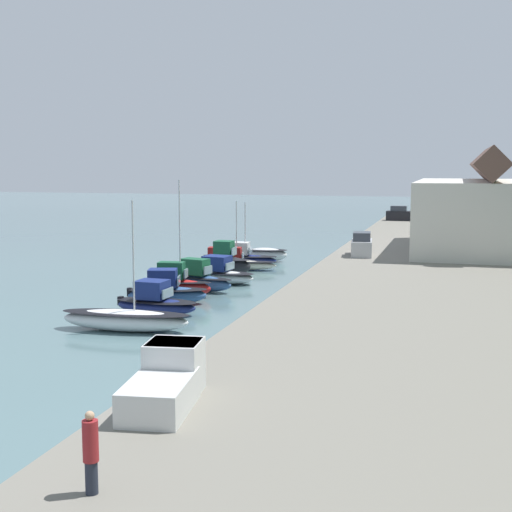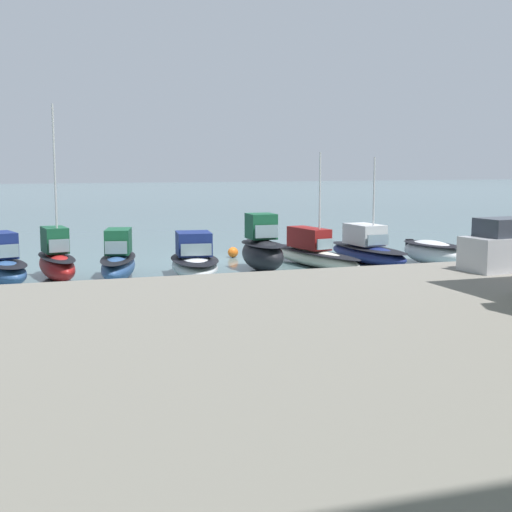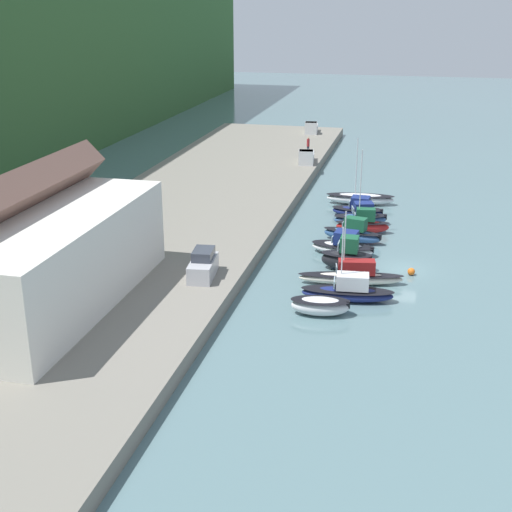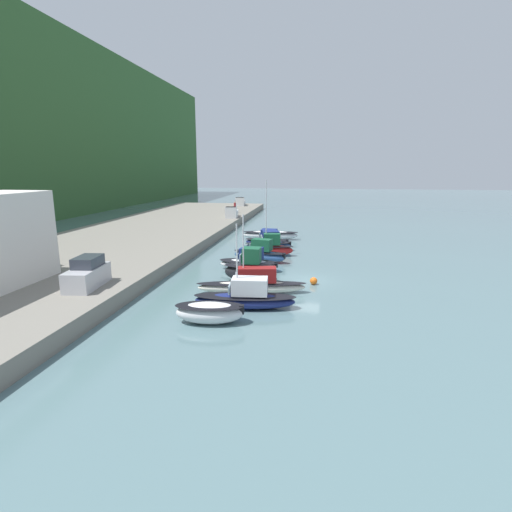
{
  "view_description": "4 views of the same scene",
  "coord_description": "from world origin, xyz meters",
  "px_view_note": "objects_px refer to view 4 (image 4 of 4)",
  "views": [
    {
      "loc": [
        55.7,
        23.54,
        9.37
      ],
      "look_at": [
        -0.33,
        7.66,
        1.9
      ],
      "focal_mm": 50.0,
      "sensor_mm": 36.0,
      "label": 1
    },
    {
      "loc": [
        10.84,
        39.7,
        5.64
      ],
      "look_at": [
        1.0,
        10.29,
        1.55
      ],
      "focal_mm": 50.0,
      "sensor_mm": 36.0,
      "label": 2
    },
    {
      "loc": [
        -58.42,
        -0.75,
        22.07
      ],
      "look_at": [
        -3.82,
        12.11,
        1.55
      ],
      "focal_mm": 50.0,
      "sensor_mm": 36.0,
      "label": 3
    },
    {
      "loc": [
        -33.76,
        -1.0,
        9.56
      ],
      "look_at": [
        2.63,
        4.84,
        1.42
      ],
      "focal_mm": 28.0,
      "sensor_mm": 36.0,
      "label": 4
    }
  ],
  "objects_px": {
    "moored_boat_1": "(246,297)",
    "moored_boat_5": "(260,254)",
    "moored_boat_3": "(250,269)",
    "pickup_truck_1": "(232,213)",
    "moored_boat_0": "(210,312)",
    "moored_boat_6": "(270,248)",
    "parked_car_1": "(87,274)",
    "moored_boat_2": "(253,284)",
    "pickup_truck_0": "(240,202)",
    "person_on_quay": "(235,207)",
    "moored_boat_4": "(249,262)",
    "moored_boat_9": "(270,235)",
    "moored_boat_8": "(267,240)",
    "moored_boat_7": "(269,244)",
    "mooring_buoy_0": "(314,281)"
  },
  "relations": [
    {
      "from": "moored_boat_7",
      "to": "pickup_truck_0",
      "type": "bearing_deg",
      "value": -0.22
    },
    {
      "from": "pickup_truck_1",
      "to": "moored_boat_8",
      "type": "bearing_deg",
      "value": 107.23
    },
    {
      "from": "moored_boat_0",
      "to": "parked_car_1",
      "type": "xyz_separation_m",
      "value": [
        2.42,
        9.7,
        1.42
      ]
    },
    {
      "from": "moored_boat_8",
      "to": "mooring_buoy_0",
      "type": "distance_m",
      "value": 17.19
    },
    {
      "from": "moored_boat_6",
      "to": "mooring_buoy_0",
      "type": "xyz_separation_m",
      "value": [
        -10.41,
        -5.01,
        -0.63
      ]
    },
    {
      "from": "moored_boat_2",
      "to": "moored_boat_4",
      "type": "distance_m",
      "value": 7.14
    },
    {
      "from": "moored_boat_0",
      "to": "moored_boat_1",
      "type": "distance_m",
      "value": 3.54
    },
    {
      "from": "moored_boat_1",
      "to": "moored_boat_5",
      "type": "relative_size",
      "value": 1.22
    },
    {
      "from": "moored_boat_5",
      "to": "moored_boat_9",
      "type": "relative_size",
      "value": 0.77
    },
    {
      "from": "moored_boat_2",
      "to": "moored_boat_4",
      "type": "xyz_separation_m",
      "value": [
        6.98,
        1.51,
        0.05
      ]
    },
    {
      "from": "moored_boat_8",
      "to": "moored_boat_1",
      "type": "bearing_deg",
      "value": -173.17
    },
    {
      "from": "moored_boat_2",
      "to": "person_on_quay",
      "type": "distance_m",
      "value": 46.27
    },
    {
      "from": "moored_boat_8",
      "to": "pickup_truck_1",
      "type": "xyz_separation_m",
      "value": [
        18.72,
        8.74,
        1.28
      ]
    },
    {
      "from": "person_on_quay",
      "to": "moored_boat_2",
      "type": "bearing_deg",
      "value": -166.23
    },
    {
      "from": "moored_boat_0",
      "to": "moored_boat_7",
      "type": "distance_m",
      "value": 22.6
    },
    {
      "from": "moored_boat_2",
      "to": "pickup_truck_0",
      "type": "bearing_deg",
      "value": 2.47
    },
    {
      "from": "moored_boat_8",
      "to": "mooring_buoy_0",
      "type": "height_order",
      "value": "moored_boat_8"
    },
    {
      "from": "moored_boat_4",
      "to": "parked_car_1",
      "type": "height_order",
      "value": "parked_car_1"
    },
    {
      "from": "moored_boat_1",
      "to": "parked_car_1",
      "type": "height_order",
      "value": "moored_boat_1"
    },
    {
      "from": "moored_boat_2",
      "to": "moored_boat_4",
      "type": "height_order",
      "value": "moored_boat_2"
    },
    {
      "from": "moored_boat_4",
      "to": "parked_car_1",
      "type": "bearing_deg",
      "value": 145.68
    },
    {
      "from": "moored_boat_6",
      "to": "moored_boat_8",
      "type": "height_order",
      "value": "moored_boat_6"
    },
    {
      "from": "moored_boat_3",
      "to": "moored_boat_8",
      "type": "bearing_deg",
      "value": 2.57
    },
    {
      "from": "moored_boat_3",
      "to": "pickup_truck_1",
      "type": "height_order",
      "value": "pickup_truck_1"
    },
    {
      "from": "moored_boat_6",
      "to": "mooring_buoy_0",
      "type": "distance_m",
      "value": 11.57
    },
    {
      "from": "moored_boat_0",
      "to": "moored_boat_9",
      "type": "bearing_deg",
      "value": -5.88
    },
    {
      "from": "moored_boat_2",
      "to": "pickup_truck_1",
      "type": "relative_size",
      "value": 1.76
    },
    {
      "from": "moored_boat_3",
      "to": "moored_boat_7",
      "type": "xyz_separation_m",
      "value": [
        12.93,
        -0.01,
        -0.25
      ]
    },
    {
      "from": "moored_boat_9",
      "to": "moored_boat_3",
      "type": "bearing_deg",
      "value": 178.39
    },
    {
      "from": "moored_boat_5",
      "to": "person_on_quay",
      "type": "xyz_separation_m",
      "value": [
        34.26,
        9.97,
        1.44
      ]
    },
    {
      "from": "parked_car_1",
      "to": "moored_boat_9",
      "type": "bearing_deg",
      "value": -115.55
    },
    {
      "from": "moored_boat_9",
      "to": "mooring_buoy_0",
      "type": "relative_size",
      "value": 12.45
    },
    {
      "from": "moored_boat_5",
      "to": "pickup_truck_1",
      "type": "relative_size",
      "value": 1.21
    },
    {
      "from": "moored_boat_3",
      "to": "moored_boat_4",
      "type": "bearing_deg",
      "value": 11.12
    },
    {
      "from": "moored_boat_7",
      "to": "person_on_quay",
      "type": "bearing_deg",
      "value": 3.81
    },
    {
      "from": "moored_boat_1",
      "to": "mooring_buoy_0",
      "type": "bearing_deg",
      "value": -40.12
    },
    {
      "from": "moored_boat_0",
      "to": "moored_boat_3",
      "type": "xyz_separation_m",
      "value": [
        9.65,
        -0.85,
        0.4
      ]
    },
    {
      "from": "moored_boat_6",
      "to": "parked_car_1",
      "type": "distance_m",
      "value": 20.78
    },
    {
      "from": "person_on_quay",
      "to": "mooring_buoy_0",
      "type": "distance_m",
      "value": 44.67
    },
    {
      "from": "moored_boat_0",
      "to": "moored_boat_6",
      "type": "height_order",
      "value": "moored_boat_6"
    },
    {
      "from": "pickup_truck_0",
      "to": "moored_boat_7",
      "type": "bearing_deg",
      "value": 99.0
    },
    {
      "from": "moored_boat_3",
      "to": "moored_boat_6",
      "type": "relative_size",
      "value": 0.52
    },
    {
      "from": "moored_boat_3",
      "to": "moored_boat_6",
      "type": "height_order",
      "value": "moored_boat_6"
    },
    {
      "from": "moored_boat_3",
      "to": "pickup_truck_1",
      "type": "relative_size",
      "value": 0.88
    },
    {
      "from": "moored_boat_0",
      "to": "moored_boat_6",
      "type": "xyz_separation_m",
      "value": [
        20.02,
        -1.29,
        0.23
      ]
    },
    {
      "from": "moored_boat_1",
      "to": "moored_boat_8",
      "type": "distance_m",
      "value": 22.66
    },
    {
      "from": "moored_boat_9",
      "to": "person_on_quay",
      "type": "height_order",
      "value": "moored_boat_9"
    },
    {
      "from": "moored_boat_1",
      "to": "moored_boat_5",
      "type": "bearing_deg",
      "value": -0.51
    },
    {
      "from": "moored_boat_1",
      "to": "moored_boat_6",
      "type": "height_order",
      "value": "moored_boat_6"
    },
    {
      "from": "parked_car_1",
      "to": "moored_boat_0",
      "type": "bearing_deg",
      "value": 159.57
    }
  ]
}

